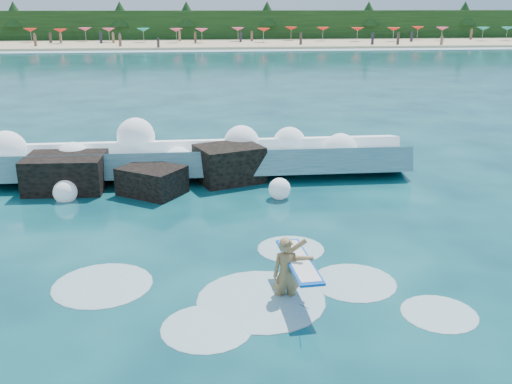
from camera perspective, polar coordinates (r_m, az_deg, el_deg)
The scene contains 11 objects.
ground at distance 14.40m, azimuth -5.17°, elevation -7.24°, with size 200.00×200.00×0.00m, color #072B39.
beach at distance 91.19m, azimuth -6.04°, elevation 14.51°, with size 140.00×20.00×0.40m, color tan.
wet_band at distance 80.23m, azimuth -6.01°, elevation 13.88°, with size 140.00×5.00×0.08m, color silver.
treeline at distance 101.06m, azimuth -6.10°, elevation 16.19°, with size 140.00×4.00×5.00m, color black.
breaking_wave at distance 21.72m, azimuth -9.49°, elevation 3.04°, with size 18.47×2.86×1.59m.
rock_cluster at distance 20.48m, azimuth -11.26°, elevation 1.81°, with size 8.41×3.61×1.54m.
surfer_with_board at distance 12.59m, azimuth 3.33°, elevation -7.97°, with size 0.94×2.88×1.70m.
wave_spray at distance 21.49m, azimuth -9.56°, elevation 4.12°, with size 15.15×4.83×2.23m.
surf_foam at distance 13.06m, azimuth -0.66°, elevation -10.00°, with size 9.23×5.52×0.14m.
beach_umbrellas at distance 92.79m, azimuth -6.32°, elevation 15.84°, with size 113.43×6.84×0.50m.
beachgoers at distance 88.95m, azimuth -5.14°, elevation 15.04°, with size 104.02×13.17×1.93m.
Camera 1 is at (-0.05, -12.99, 6.21)m, focal length 40.00 mm.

